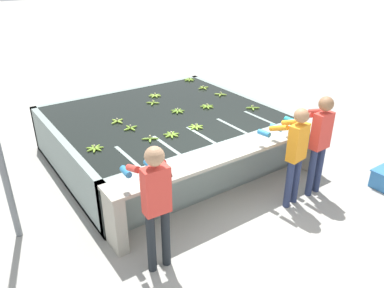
# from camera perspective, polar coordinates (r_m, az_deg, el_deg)

# --- Properties ---
(ground_plane) EXTENTS (80.00, 80.00, 0.00)m
(ground_plane) POSITION_cam_1_polar(r_m,az_deg,el_deg) (6.04, 6.71, -9.61)
(ground_plane) COLOR #A3A099
(ground_plane) RESTS_ON ground
(wash_tank) EXTENTS (4.04, 3.53, 0.90)m
(wash_tank) POSITION_cam_1_polar(r_m,az_deg,el_deg) (7.36, -4.34, 1.43)
(wash_tank) COLOR gray
(wash_tank) RESTS_ON ground
(work_ledge) EXTENTS (4.04, 0.45, 0.90)m
(work_ledge) POSITION_cam_1_polar(r_m,az_deg,el_deg) (5.84, 5.58, -3.54)
(work_ledge) COLOR #A8A393
(work_ledge) RESTS_ON ground
(worker_0) EXTENTS (0.43, 0.72, 1.70)m
(worker_0) POSITION_cam_1_polar(r_m,az_deg,el_deg) (4.42, -5.62, -8.15)
(worker_0) COLOR #1E2328
(worker_0) RESTS_ON ground
(worker_1) EXTENTS (0.48, 0.73, 1.62)m
(worker_1) POSITION_cam_1_polar(r_m,az_deg,el_deg) (5.82, 15.40, -0.72)
(worker_1) COLOR navy
(worker_1) RESTS_ON ground
(worker_2) EXTENTS (0.41, 0.72, 1.69)m
(worker_2) POSITION_cam_1_polar(r_m,az_deg,el_deg) (6.21, 18.76, 1.02)
(worker_2) COLOR navy
(worker_2) RESTS_ON ground
(banana_bunch_floating_0) EXTENTS (0.28, 0.28, 0.08)m
(banana_bunch_floating_0) POSITION_cam_1_polar(r_m,az_deg,el_deg) (6.50, 0.59, 2.63)
(banana_bunch_floating_0) COLOR #8CB738
(banana_bunch_floating_0) RESTS_ON wash_tank
(banana_bunch_floating_1) EXTENTS (0.26, 0.26, 0.08)m
(banana_bunch_floating_1) POSITION_cam_1_polar(r_m,az_deg,el_deg) (6.10, -6.41, 0.82)
(banana_bunch_floating_1) COLOR #75A333
(banana_bunch_floating_1) RESTS_ON wash_tank
(banana_bunch_floating_2) EXTENTS (0.23, 0.23, 0.08)m
(banana_bunch_floating_2) POSITION_cam_1_polar(r_m,az_deg,el_deg) (8.19, 4.36, 7.56)
(banana_bunch_floating_2) COLOR #93BC3D
(banana_bunch_floating_2) RESTS_ON wash_tank
(banana_bunch_floating_3) EXTENTS (0.28, 0.28, 0.08)m
(banana_bunch_floating_3) POSITION_cam_1_polar(r_m,az_deg,el_deg) (8.13, -5.67, 7.36)
(banana_bunch_floating_3) COLOR #9EC642
(banana_bunch_floating_3) RESTS_ON wash_tank
(banana_bunch_floating_4) EXTENTS (0.28, 0.28, 0.08)m
(banana_bunch_floating_4) POSITION_cam_1_polar(r_m,az_deg,el_deg) (6.87, -11.32, 3.42)
(banana_bunch_floating_4) COLOR #9EC642
(banana_bunch_floating_4) RESTS_ON wash_tank
(banana_bunch_floating_5) EXTENTS (0.28, 0.28, 0.08)m
(banana_bunch_floating_5) POSITION_cam_1_polar(r_m,az_deg,el_deg) (7.22, -2.21, 5.04)
(banana_bunch_floating_5) COLOR #75A333
(banana_bunch_floating_5) RESTS_ON wash_tank
(banana_bunch_floating_6) EXTENTS (0.28, 0.28, 0.08)m
(banana_bunch_floating_6) POSITION_cam_1_polar(r_m,az_deg,el_deg) (6.54, -9.35, 2.42)
(banana_bunch_floating_6) COLOR #7FAD33
(banana_bunch_floating_6) RESTS_ON wash_tank
(banana_bunch_floating_7) EXTENTS (0.28, 0.28, 0.08)m
(banana_bunch_floating_7) POSITION_cam_1_polar(r_m,az_deg,el_deg) (7.46, 2.30, 5.74)
(banana_bunch_floating_7) COLOR #7FAD33
(banana_bunch_floating_7) RESTS_ON wash_tank
(banana_bunch_floating_8) EXTENTS (0.28, 0.27, 0.08)m
(banana_bunch_floating_8) POSITION_cam_1_polar(r_m,az_deg,el_deg) (6.21, -3.16, 1.43)
(banana_bunch_floating_8) COLOR #7FAD33
(banana_bunch_floating_8) RESTS_ON wash_tank
(banana_bunch_floating_9) EXTENTS (0.24, 0.24, 0.08)m
(banana_bunch_floating_9) POSITION_cam_1_polar(r_m,az_deg,el_deg) (7.69, -5.99, 6.27)
(banana_bunch_floating_9) COLOR #8CB738
(banana_bunch_floating_9) RESTS_ON wash_tank
(banana_bunch_floating_10) EXTENTS (0.28, 0.28, 0.08)m
(banana_bunch_floating_10) POSITION_cam_1_polar(r_m,az_deg,el_deg) (9.24, -0.41, 9.77)
(banana_bunch_floating_10) COLOR #7FAD33
(banana_bunch_floating_10) RESTS_ON wash_tank
(banana_bunch_floating_11) EXTENTS (0.28, 0.28, 0.08)m
(banana_bunch_floating_11) POSITION_cam_1_polar(r_m,az_deg,el_deg) (8.62, 1.76, 8.56)
(banana_bunch_floating_11) COLOR #9EC642
(banana_bunch_floating_11) RESTS_ON wash_tank
(banana_bunch_floating_12) EXTENTS (0.25, 0.25, 0.08)m
(banana_bunch_floating_12) POSITION_cam_1_polar(r_m,az_deg,el_deg) (7.47, 9.23, 5.47)
(banana_bunch_floating_12) COLOR #75A333
(banana_bunch_floating_12) RESTS_ON wash_tank
(banana_bunch_floating_13) EXTENTS (0.28, 0.28, 0.08)m
(banana_bunch_floating_13) POSITION_cam_1_polar(r_m,az_deg,el_deg) (5.93, -14.60, -0.66)
(banana_bunch_floating_13) COLOR #7FAD33
(banana_bunch_floating_13) RESTS_ON wash_tank
(knife_0) EXTENTS (0.16, 0.33, 0.02)m
(knife_0) POSITION_cam_1_polar(r_m,az_deg,el_deg) (5.13, -3.34, -4.27)
(knife_0) COLOR silver
(knife_0) RESTS_ON work_ledge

